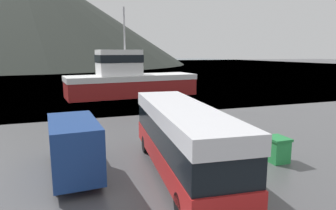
{
  "coord_description": "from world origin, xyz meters",
  "views": [
    {
      "loc": [
        -6.83,
        -2.18,
        5.47
      ],
      "look_at": [
        -0.28,
        16.4,
        2.0
      ],
      "focal_mm": 32.0,
      "sensor_mm": 36.0,
      "label": 1
    }
  ],
  "objects_px": {
    "tour_bus": "(182,136)",
    "storage_bin": "(277,149)",
    "delivery_van": "(73,145)",
    "fishing_boat": "(129,79)"
  },
  "relations": [
    {
      "from": "fishing_boat",
      "to": "storage_bin",
      "type": "xyz_separation_m",
      "value": [
        2.12,
        -25.21,
        -1.51
      ]
    },
    {
      "from": "delivery_van",
      "to": "fishing_boat",
      "type": "distance_m",
      "value": 24.73
    },
    {
      "from": "tour_bus",
      "to": "storage_bin",
      "type": "relative_size",
      "value": 8.11
    },
    {
      "from": "tour_bus",
      "to": "delivery_van",
      "type": "bearing_deg",
      "value": 165.9
    },
    {
      "from": "fishing_boat",
      "to": "delivery_van",
      "type": "bearing_deg",
      "value": -23.75
    },
    {
      "from": "delivery_van",
      "to": "storage_bin",
      "type": "distance_m",
      "value": 9.93
    },
    {
      "from": "tour_bus",
      "to": "storage_bin",
      "type": "bearing_deg",
      "value": 4.67
    },
    {
      "from": "delivery_van",
      "to": "storage_bin",
      "type": "relative_size",
      "value": 4.77
    },
    {
      "from": "tour_bus",
      "to": "storage_bin",
      "type": "height_order",
      "value": "tour_bus"
    },
    {
      "from": "fishing_boat",
      "to": "storage_bin",
      "type": "bearing_deg",
      "value": -0.95
    }
  ]
}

